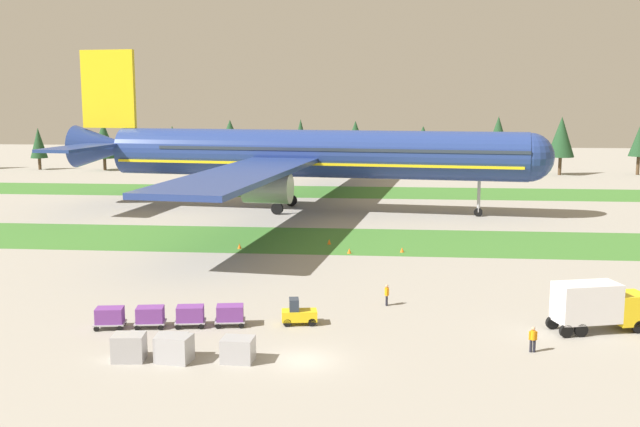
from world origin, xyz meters
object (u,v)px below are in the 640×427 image
(airliner, at_px, (299,153))
(ground_crew_loader, at_px, (387,294))
(cargo_dolly_lead, at_px, (230,314))
(uld_container_3, at_px, (238,350))
(catering_truck, at_px, (598,305))
(cargo_dolly_fourth, at_px, (110,316))
(uld_container_1, at_px, (129,347))
(baggage_tug, at_px, (298,314))
(cargo_dolly_second, at_px, (190,314))
(uld_container_0, at_px, (175,349))
(taxiway_marker_2, at_px, (329,242))
(taxiway_marker_0, at_px, (240,246))
(cargo_dolly_third, at_px, (150,315))
(ground_crew_marshaller, at_px, (533,338))
(taxiway_marker_1, at_px, (402,250))
(uld_container_2, at_px, (171,347))
(taxiway_marker_3, at_px, (349,251))

(airliner, distance_m, ground_crew_loader, 51.18)
(cargo_dolly_lead, distance_m, uld_container_3, 7.57)
(uld_container_3, bearing_deg, catering_truck, 19.12)
(cargo_dolly_fourth, height_order, uld_container_1, uld_container_1)
(baggage_tug, height_order, uld_container_1, baggage_tug)
(cargo_dolly_second, relative_size, cargo_dolly_fourth, 1.00)
(uld_container_0, xyz_separation_m, uld_container_3, (3.97, 0.38, -0.07))
(cargo_dolly_fourth, distance_m, uld_container_0, 9.14)
(taxiway_marker_2, bearing_deg, uld_container_3, -94.19)
(taxiway_marker_0, height_order, taxiway_marker_2, taxiway_marker_0)
(cargo_dolly_second, relative_size, uld_container_3, 1.21)
(airliner, distance_m, uld_container_1, 63.65)
(airliner, distance_m, cargo_dolly_third, 57.00)
(cargo_dolly_lead, distance_m, uld_container_0, 7.90)
(baggage_tug, bearing_deg, uld_container_3, -29.07)
(cargo_dolly_second, xyz_separation_m, taxiway_marker_2, (7.72, 31.38, -0.62))
(airliner, relative_size, cargo_dolly_lead, 36.25)
(ground_crew_marshaller, xyz_separation_m, taxiway_marker_1, (-8.06, 31.10, -0.69))
(airliner, xyz_separation_m, taxiway_marker_2, (6.34, -24.49, -8.12))
(cargo_dolly_second, relative_size, taxiway_marker_0, 4.05)
(baggage_tug, relative_size, cargo_dolly_fourth, 1.15)
(cargo_dolly_fourth, distance_m, uld_container_1, 7.28)
(uld_container_1, bearing_deg, ground_crew_marshaller, 8.59)
(cargo_dolly_lead, xyz_separation_m, ground_crew_marshaller, (21.11, -3.78, 0.03))
(catering_truck, height_order, ground_crew_loader, catering_truck)
(baggage_tug, xyz_separation_m, ground_crew_loader, (6.51, 5.63, 0.13))
(cargo_dolly_fourth, xyz_separation_m, uld_container_2, (6.35, -5.98, -0.09))
(uld_container_0, distance_m, uld_container_1, 3.01)
(ground_crew_loader, height_order, uld_container_1, ground_crew_loader)
(cargo_dolly_third, bearing_deg, taxiway_marker_1, 137.03)
(ground_crew_loader, height_order, uld_container_2, ground_crew_loader)
(baggage_tug, distance_m, cargo_dolly_second, 7.93)
(uld_container_0, relative_size, uld_container_3, 1.00)
(airliner, xyz_separation_m, cargo_dolly_fourth, (-7.10, -56.81, -7.50))
(taxiway_marker_1, distance_m, taxiway_marker_3, 5.76)
(uld_container_1, distance_m, taxiway_marker_0, 35.30)
(uld_container_3, bearing_deg, taxiway_marker_2, 85.81)
(catering_truck, xyz_separation_m, uld_container_1, (-31.50, -8.93, -1.09))
(uld_container_1, distance_m, uld_container_3, 7.00)
(taxiway_marker_2, bearing_deg, cargo_dolly_third, -108.38)
(catering_truck, bearing_deg, taxiway_marker_2, -159.58)
(cargo_dolly_second, distance_m, uld_container_0, 7.25)
(ground_crew_marshaller, height_order, ground_crew_loader, same)
(ground_crew_loader, distance_m, uld_container_2, 19.48)
(ground_crew_loader, relative_size, uld_container_3, 0.87)
(catering_truck, bearing_deg, ground_crew_marshaller, -63.33)
(uld_container_2, relative_size, taxiway_marker_3, 3.56)
(ground_crew_loader, distance_m, taxiway_marker_1, 20.95)
(taxiway_marker_2, bearing_deg, taxiway_marker_0, -161.06)
(airliner, distance_m, taxiway_marker_2, 26.57)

